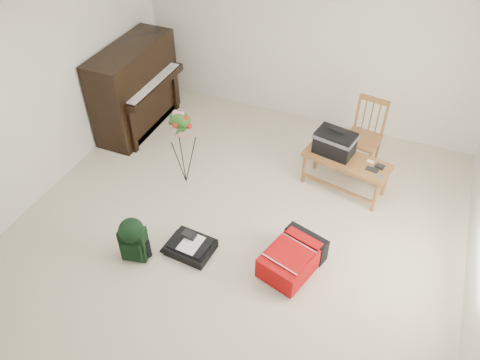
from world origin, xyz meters
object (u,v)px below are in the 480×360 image
at_px(dining_chair, 363,136).
at_px(flower_stand, 183,148).
at_px(green_backpack, 133,238).
at_px(black_duffel, 191,246).
at_px(red_suitcase, 294,255).
at_px(bench, 338,149).
at_px(piano, 136,90).

height_order(dining_chair, flower_stand, flower_stand).
bearing_deg(green_backpack, flower_stand, 80.42).
relative_size(black_duffel, green_backpack, 0.93).
bearing_deg(red_suitcase, dining_chair, 97.90).
height_order(bench, green_backpack, bench).
height_order(piano, black_duffel, piano).
xyz_separation_m(bench, green_backpack, (-1.69, -2.00, -0.27)).
relative_size(piano, green_backpack, 2.71).
bearing_deg(bench, piano, -173.15).
height_order(black_duffel, flower_stand, flower_stand).
relative_size(piano, dining_chair, 1.53).
bearing_deg(bench, red_suitcase, -81.48).
bearing_deg(black_duffel, bench, 59.52).
bearing_deg(dining_chair, bench, -104.02).
relative_size(piano, bench, 1.34).
xyz_separation_m(black_duffel, green_backpack, (-0.52, -0.31, 0.23)).
bearing_deg(red_suitcase, flower_stand, 171.98).
bearing_deg(red_suitcase, black_duffel, -150.80).
bearing_deg(dining_chair, piano, -165.74).
height_order(bench, dining_chair, dining_chair).
xyz_separation_m(bench, red_suitcase, (-0.06, -1.44, -0.42)).
bearing_deg(flower_stand, dining_chair, 16.35).
bearing_deg(dining_chair, green_backpack, -118.27).
xyz_separation_m(piano, flower_stand, (1.23, -0.89, -0.06)).
relative_size(bench, flower_stand, 1.01).
height_order(piano, bench, piano).
relative_size(red_suitcase, flower_stand, 0.73).
relative_size(piano, flower_stand, 1.35).
distance_m(red_suitcase, black_duffel, 1.14).
height_order(red_suitcase, black_duffel, red_suitcase).
bearing_deg(dining_chair, red_suitcase, -89.40).
xyz_separation_m(bench, black_duffel, (-1.17, -1.70, -0.50)).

